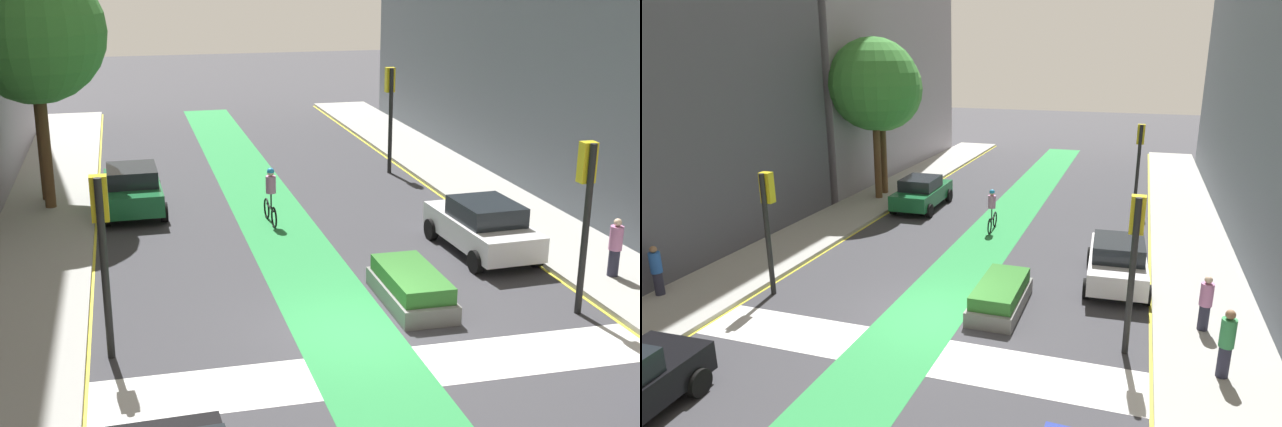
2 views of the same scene
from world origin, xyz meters
The scene contains 19 objects.
ground_plane centered at (0.00, 0.00, 0.00)m, with size 120.00×120.00×0.00m, color #38383D.
bike_lane_paint centered at (-0.35, 0.00, 0.00)m, with size 2.40×60.00×0.01m, color #2D8C47.
crosswalk_band centered at (0.00, -2.00, 0.00)m, with size 12.00×1.80×0.01m, color silver.
sidewalk_left centered at (-7.50, 0.00, 0.07)m, with size 3.00×60.00×0.15m, color #9E9E99.
curb_stripe_left centered at (-6.00, 0.00, 0.01)m, with size 0.16×60.00×0.01m, color yellow.
sidewalk_right centered at (7.50, 0.00, 0.07)m, with size 3.00×60.00×0.15m, color #9E9E99.
curb_stripe_right centered at (6.00, 0.00, 0.01)m, with size 0.16×60.00×0.01m, color yellow.
traffic_signal_near_right centered at (5.32, -0.20, 2.89)m, with size 0.35×0.52×4.12m.
traffic_signal_near_left centered at (-5.48, 0.06, 2.76)m, with size 0.35×0.52×3.92m.
traffic_signal_far_right centered at (5.26, 13.91, 2.90)m, with size 0.35×0.52×4.13m.
car_white_right_far centered at (4.87, 4.17, 0.80)m, with size 2.20×4.28×1.57m.
car_green_left_far centered at (-4.75, 10.75, 0.80)m, with size 2.10×4.24×1.57m.
cyclist_in_lane centered at (-0.52, 8.31, 0.97)m, with size 0.32×1.73×1.86m.
pedestrian_sidewalk_right_a centered at (7.28, 1.34, 0.94)m, with size 0.34×0.34×1.56m.
pedestrian_sidewalk_left_a centered at (-8.60, -1.47, 0.96)m, with size 0.34×0.34×1.60m.
pedestrian_sidewalk_right_b centered at (7.51, -0.96, 1.01)m, with size 0.34×0.34×1.70m.
street_tree_near centered at (-7.44, 11.43, 5.88)m, with size 4.53×4.53×8.01m.
street_tree_far centered at (-7.61, 12.47, 5.61)m, with size 4.33×4.33×7.65m.
median_planter centered at (1.65, 1.18, 0.40)m, with size 1.37×3.06×0.85m.
Camera 2 is at (5.20, -13.44, 7.40)m, focal length 30.70 mm.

